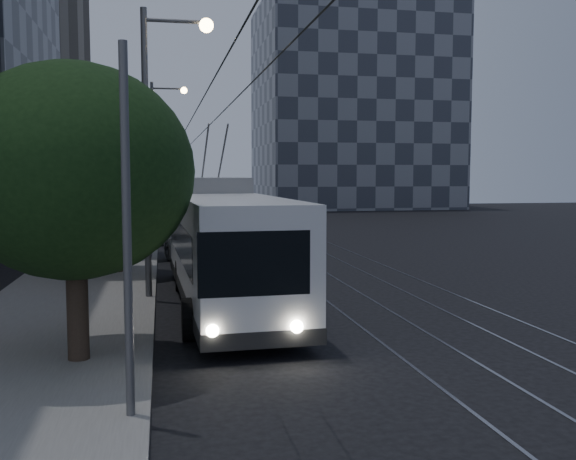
% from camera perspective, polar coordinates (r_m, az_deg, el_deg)
% --- Properties ---
extents(ground, '(120.00, 120.00, 0.00)m').
position_cam_1_polar(ground, '(21.15, 2.04, -5.84)').
color(ground, black).
rests_on(ground, ground).
extents(sidewalk, '(5.00, 90.00, 0.15)m').
position_cam_1_polar(sidewalk, '(40.50, -15.01, -0.70)').
color(sidewalk, gray).
rests_on(sidewalk, ground).
extents(tram_rails, '(4.52, 90.00, 0.02)m').
position_cam_1_polar(tram_rails, '(41.07, -0.95, -0.55)').
color(tram_rails, gray).
rests_on(tram_rails, ground).
extents(overhead_wires, '(2.23, 90.00, 6.00)m').
position_cam_1_polar(overhead_wires, '(40.23, -11.52, 4.17)').
color(overhead_wires, black).
rests_on(overhead_wires, ground).
extents(building_distant_right, '(22.00, 18.00, 24.00)m').
position_cam_1_polar(building_distant_right, '(79.00, 5.72, 10.80)').
color(building_distant_right, '#373B46').
rests_on(building_distant_right, ground).
extents(trolleybus, '(3.11, 12.98, 5.63)m').
position_cam_1_polar(trolleybus, '(19.60, -5.66, -1.47)').
color(trolleybus, silver).
rests_on(trolleybus, ground).
extents(pickup_silver, '(4.07, 5.86, 1.49)m').
position_cam_1_polar(pickup_silver, '(28.48, -7.14, -1.56)').
color(pickup_silver, '#B0B4B8').
rests_on(pickup_silver, ground).
extents(car_white_a, '(2.46, 4.50, 1.45)m').
position_cam_1_polar(car_white_a, '(37.80, -9.97, -0.01)').
color(car_white_a, silver).
rests_on(car_white_a, ground).
extents(car_white_b, '(3.51, 5.65, 1.53)m').
position_cam_1_polar(car_white_b, '(40.16, -10.49, 0.32)').
color(car_white_b, silver).
rests_on(car_white_b, ground).
extents(car_white_c, '(1.70, 3.92, 1.25)m').
position_cam_1_polar(car_white_c, '(45.66, -9.38, 0.72)').
color(car_white_c, silver).
rests_on(car_white_c, ground).
extents(car_white_d, '(2.23, 4.72, 1.56)m').
position_cam_1_polar(car_white_d, '(51.07, -9.76, 1.34)').
color(car_white_d, silver).
rests_on(car_white_d, ground).
extents(tree_0, '(4.88, 4.88, 6.23)m').
position_cam_1_polar(tree_0, '(13.74, -18.52, 4.92)').
color(tree_0, black).
rests_on(tree_0, ground).
extents(tree_1, '(3.98, 3.98, 5.69)m').
position_cam_1_polar(tree_1, '(25.90, -15.08, 4.60)').
color(tree_1, black).
rests_on(tree_1, ground).
extents(tree_2, '(5.10, 5.10, 6.62)m').
position_cam_1_polar(tree_2, '(31.86, -15.28, 5.42)').
color(tree_2, black).
rests_on(tree_2, ground).
extents(tree_3, '(5.21, 5.21, 6.93)m').
position_cam_1_polar(tree_3, '(38.99, -14.55, 5.71)').
color(tree_3, black).
rests_on(tree_3, ground).
extents(tree_4, '(4.55, 4.55, 6.19)m').
position_cam_1_polar(tree_4, '(49.24, -13.85, 5.03)').
color(tree_4, black).
rests_on(tree_4, ground).
extents(tree_5, '(5.19, 5.19, 6.84)m').
position_cam_1_polar(tree_5, '(57.93, -12.97, 5.38)').
color(tree_5, black).
rests_on(tree_5, ground).
extents(streetlamp_near, '(2.21, 0.44, 9.00)m').
position_cam_1_polar(streetlamp_near, '(20.42, -11.41, 9.12)').
color(streetlamp_near, '#5A5A5D').
rests_on(streetlamp_near, ground).
extents(streetlamp_far, '(2.44, 0.44, 10.11)m').
position_cam_1_polar(streetlamp_far, '(44.49, -11.39, 7.61)').
color(streetlamp_far, '#5A5A5D').
rests_on(streetlamp_far, ground).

